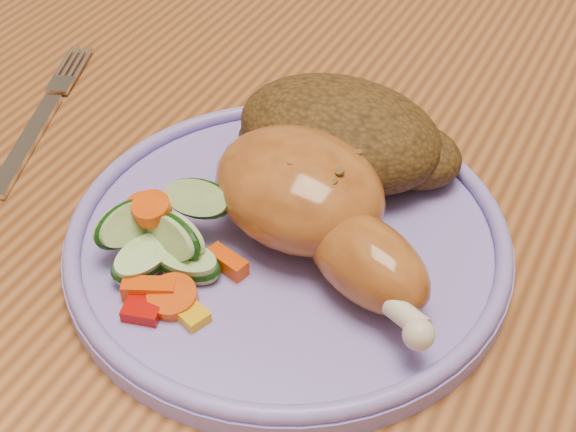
{
  "coord_description": "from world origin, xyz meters",
  "views": [
    {
      "loc": [
        0.11,
        -0.39,
        1.08
      ],
      "look_at": [
        -0.04,
        -0.1,
        0.78
      ],
      "focal_mm": 50.0,
      "sensor_mm": 36.0,
      "label": 1
    }
  ],
  "objects_px": {
    "chair_far": "(555,60)",
    "fork": "(40,120)",
    "plate": "(288,243)",
    "dining_table": "(400,263)"
  },
  "relations": [
    {
      "from": "dining_table",
      "to": "chair_far",
      "type": "xyz_separation_m",
      "value": [
        0.0,
        0.63,
        -0.17
      ]
    },
    {
      "from": "dining_table",
      "to": "plate",
      "type": "bearing_deg",
      "value": -111.87
    },
    {
      "from": "chair_far",
      "to": "fork",
      "type": "bearing_deg",
      "value": -109.91
    },
    {
      "from": "chair_far",
      "to": "plate",
      "type": "distance_m",
      "value": 0.77
    },
    {
      "from": "dining_table",
      "to": "fork",
      "type": "xyz_separation_m",
      "value": [
        -0.25,
        -0.07,
        0.09
      ]
    },
    {
      "from": "chair_far",
      "to": "fork",
      "type": "relative_size",
      "value": 6.0
    },
    {
      "from": "dining_table",
      "to": "chair_far",
      "type": "distance_m",
      "value": 0.65
    },
    {
      "from": "plate",
      "to": "fork",
      "type": "relative_size",
      "value": 1.69
    },
    {
      "from": "plate",
      "to": "fork",
      "type": "height_order",
      "value": "plate"
    },
    {
      "from": "fork",
      "to": "plate",
      "type": "bearing_deg",
      "value": -8.41
    }
  ]
}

